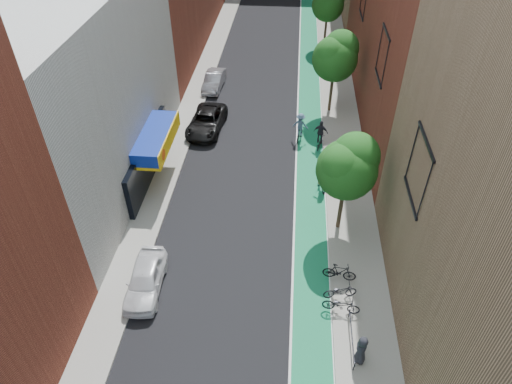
% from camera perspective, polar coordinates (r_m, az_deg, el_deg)
% --- Properties ---
extents(ground, '(160.00, 160.00, 0.00)m').
position_cam_1_polar(ground, '(21.81, -4.33, -22.18)').
color(ground, black).
rests_on(ground, ground).
extents(bike_lane, '(2.00, 68.00, 0.01)m').
position_cam_1_polar(bike_lane, '(40.87, 6.70, 11.47)').
color(bike_lane, '#157742').
rests_on(bike_lane, ground).
extents(sidewalk_left, '(2.00, 68.00, 0.15)m').
position_cam_1_polar(sidewalk_left, '(41.66, -7.46, 12.09)').
color(sidewalk_left, gray).
rests_on(sidewalk_left, ground).
extents(sidewalk_right, '(3.00, 68.00, 0.15)m').
position_cam_1_polar(sidewalk_right, '(41.02, 10.26, 11.31)').
color(sidewalk_right, gray).
rests_on(sidewalk_right, ground).
extents(building_left_white, '(8.00, 20.00, 12.00)m').
position_cam_1_polar(building_left_white, '(30.53, -22.15, 11.15)').
color(building_left_white, silver).
rests_on(building_left_white, ground).
extents(tree_near, '(3.40, 3.36, 6.42)m').
position_cam_1_polar(tree_near, '(25.00, 11.45, 3.26)').
color(tree_near, '#332619').
rests_on(tree_near, ground).
extents(tree_mid, '(3.55, 3.53, 6.74)m').
position_cam_1_polar(tree_mid, '(37.10, 9.95, 16.49)').
color(tree_mid, '#332619').
rests_on(tree_mid, ground).
extents(tree_far, '(3.30, 3.25, 6.21)m').
position_cam_1_polar(tree_far, '(50.37, 9.06, 22.35)').
color(tree_far, '#332619').
rests_on(tree_far, ground).
extents(parked_car_white, '(1.91, 4.32, 1.44)m').
position_cam_1_polar(parked_car_white, '(24.60, -13.67, -10.53)').
color(parked_car_white, white).
rests_on(parked_car_white, ground).
extents(parked_car_black, '(2.84, 5.46, 1.47)m').
position_cam_1_polar(parked_car_black, '(36.14, -6.21, 8.78)').
color(parked_car_black, black).
rests_on(parked_car_black, ground).
extents(parked_car_silver, '(1.73, 4.36, 1.41)m').
position_cam_1_polar(parked_car_silver, '(42.36, -5.26, 13.70)').
color(parked_car_silver, '#9A9CA2').
rests_on(parked_car_silver, ground).
extents(cyclist_lane_near, '(1.00, 1.73, 2.13)m').
position_cam_1_polar(cyclist_lane_near, '(30.09, 8.27, 1.85)').
color(cyclist_lane_near, black).
rests_on(cyclist_lane_near, ground).
extents(cyclist_lane_mid, '(1.12, 1.63, 2.14)m').
position_cam_1_polar(cyclist_lane_mid, '(34.15, 8.05, 6.85)').
color(cyclist_lane_mid, black).
rests_on(cyclist_lane_mid, ground).
extents(cyclist_lane_far, '(1.31, 1.72, 2.17)m').
position_cam_1_polar(cyclist_lane_far, '(34.78, 5.55, 7.99)').
color(cyclist_lane_far, black).
rests_on(cyclist_lane_far, ground).
extents(parked_bike_near, '(1.82, 0.95, 0.91)m').
position_cam_1_polar(parked_bike_near, '(23.99, 10.47, -12.06)').
color(parked_bike_near, black).
rests_on(parked_bike_near, sidewalk_right).
extents(parked_bike_mid, '(1.82, 0.75, 1.06)m').
position_cam_1_polar(parked_bike_mid, '(24.68, 10.40, -9.81)').
color(parked_bike_mid, black).
rests_on(parked_bike_mid, sidewalk_right).
extents(parked_bike_far, '(1.94, 0.91, 0.98)m').
position_cam_1_polar(parked_bike_far, '(23.43, 10.61, -13.68)').
color(parked_bike_far, black).
rests_on(parked_bike_far, sidewalk_right).
extents(pedestrian, '(0.66, 0.89, 1.65)m').
position_cam_1_polar(pedestrian, '(21.81, 13.04, -18.65)').
color(pedestrian, '#212229').
rests_on(pedestrian, sidewalk_right).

